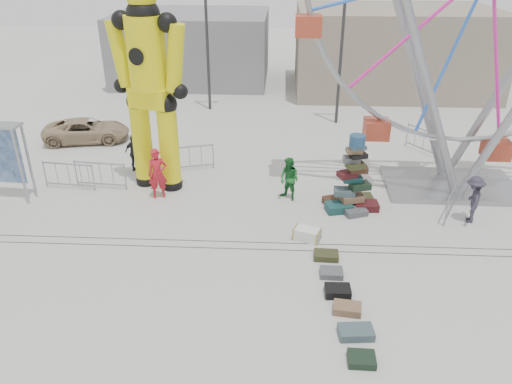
# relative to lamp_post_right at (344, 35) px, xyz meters

# --- Properties ---
(ground) EXTENTS (90.00, 90.00, 0.00)m
(ground) POSITION_rel_lamp_post_right_xyz_m (-3.09, -13.00, -4.48)
(ground) COLOR #9E9E99
(ground) RESTS_ON ground
(track_line_near) EXTENTS (40.00, 0.04, 0.01)m
(track_line_near) POSITION_rel_lamp_post_right_xyz_m (-3.09, -12.40, -4.48)
(track_line_near) COLOR #47443F
(track_line_near) RESTS_ON ground
(track_line_far) EXTENTS (40.00, 0.04, 0.01)m
(track_line_far) POSITION_rel_lamp_post_right_xyz_m (-3.09, -12.00, -4.48)
(track_line_far) COLOR #47443F
(track_line_far) RESTS_ON ground
(building_right) EXTENTS (12.00, 8.00, 5.00)m
(building_right) POSITION_rel_lamp_post_right_xyz_m (3.91, 7.00, -1.98)
(building_right) COLOR gray
(building_right) RESTS_ON ground
(building_left) EXTENTS (10.00, 8.00, 4.40)m
(building_left) POSITION_rel_lamp_post_right_xyz_m (-9.09, 9.00, -2.28)
(building_left) COLOR gray
(building_left) RESTS_ON ground
(lamp_post_right) EXTENTS (1.41, 0.25, 8.00)m
(lamp_post_right) POSITION_rel_lamp_post_right_xyz_m (0.00, 0.00, 0.00)
(lamp_post_right) COLOR #2D2D30
(lamp_post_right) RESTS_ON ground
(lamp_post_left) EXTENTS (1.41, 0.25, 8.00)m
(lamp_post_left) POSITION_rel_lamp_post_right_xyz_m (-7.00, 2.00, 0.00)
(lamp_post_left) COLOR #2D2D30
(lamp_post_left) RESTS_ON ground
(suitcase_tower) EXTENTS (2.01, 1.77, 2.78)m
(suitcase_tower) POSITION_rel_lamp_post_right_xyz_m (-0.43, -9.46, -3.70)
(suitcase_tower) COLOR #164243
(suitcase_tower) RESTS_ON ground
(crash_test_dummy) EXTENTS (3.10, 1.40, 7.80)m
(crash_test_dummy) POSITION_rel_lamp_post_right_xyz_m (-7.74, -8.04, -0.37)
(crash_test_dummy) COLOR black
(crash_test_dummy) RESTS_ON ground
(steamer_trunk) EXTENTS (0.95, 0.75, 0.39)m
(steamer_trunk) POSITION_rel_lamp_post_right_xyz_m (-2.09, -11.74, -4.29)
(steamer_trunk) COLOR silver
(steamer_trunk) RESTS_ON ground
(row_case_0) EXTENTS (0.76, 0.53, 0.20)m
(row_case_0) POSITION_rel_lamp_post_right_xyz_m (-1.55, -12.77, -4.38)
(row_case_0) COLOR #33361B
(row_case_0) RESTS_ON ground
(row_case_1) EXTENTS (0.67, 0.52, 0.18)m
(row_case_1) POSITION_rel_lamp_post_right_xyz_m (-1.46, -13.65, -4.39)
(row_case_1) COLOR #4E5155
(row_case_1) RESTS_ON ground
(row_case_2) EXTENTS (0.71, 0.53, 0.24)m
(row_case_2) POSITION_rel_lamp_post_right_xyz_m (-1.36, -14.52, -4.36)
(row_case_2) COLOR black
(row_case_2) RESTS_ON ground
(row_case_3) EXTENTS (0.78, 0.57, 0.22)m
(row_case_3) POSITION_rel_lamp_post_right_xyz_m (-1.18, -15.21, -4.37)
(row_case_3) COLOR brown
(row_case_3) RESTS_ON ground
(row_case_4) EXTENTS (0.90, 0.60, 0.22)m
(row_case_4) POSITION_rel_lamp_post_right_xyz_m (-1.06, -16.08, -4.37)
(row_case_4) COLOR #3F535A
(row_case_4) RESTS_ON ground
(row_case_5) EXTENTS (0.64, 0.53, 0.19)m
(row_case_5) POSITION_rel_lamp_post_right_xyz_m (-1.04, -16.95, -4.39)
(row_case_5) COLOR black
(row_case_5) RESTS_ON ground
(barricade_dummy_a) EXTENTS (2.00, 0.33, 1.10)m
(barricade_dummy_a) POSITION_rel_lamp_post_right_xyz_m (-11.11, -8.52, -3.93)
(barricade_dummy_a) COLOR gray
(barricade_dummy_a) RESTS_ON ground
(barricade_dummy_b) EXTENTS (2.00, 0.30, 1.10)m
(barricade_dummy_b) POSITION_rel_lamp_post_right_xyz_m (-9.92, -8.38, -3.93)
(barricade_dummy_b) COLOR gray
(barricade_dummy_b) RESTS_ON ground
(barricade_dummy_c) EXTENTS (1.95, 0.67, 1.10)m
(barricade_dummy_c) POSITION_rel_lamp_post_right_xyz_m (-6.78, -6.53, -3.93)
(barricade_dummy_c) COLOR gray
(barricade_dummy_c) RESTS_ON ground
(barricade_wheel_front) EXTENTS (1.01, 1.82, 1.10)m
(barricade_wheel_front) POSITION_rel_lamp_post_right_xyz_m (3.04, -9.75, -3.93)
(barricade_wheel_front) COLOR gray
(barricade_wheel_front) RESTS_ON ground
(barricade_wheel_back) EXTENTS (1.19, 1.72, 1.10)m
(barricade_wheel_back) POSITION_rel_lamp_post_right_xyz_m (3.44, -4.01, -3.93)
(barricade_wheel_back) COLOR gray
(barricade_wheel_back) RESTS_ON ground
(pedestrian_red) EXTENTS (0.80, 0.64, 1.91)m
(pedestrian_red) POSITION_rel_lamp_post_right_xyz_m (-7.51, -9.02, -3.53)
(pedestrian_red) COLOR #AC1823
(pedestrian_red) RESTS_ON ground
(pedestrian_green) EXTENTS (1.01, 0.98, 1.64)m
(pedestrian_green) POSITION_rel_lamp_post_right_xyz_m (-2.66, -8.92, -3.66)
(pedestrian_green) COLOR #175F24
(pedestrian_green) RESTS_ON ground
(pedestrian_black) EXTENTS (1.02, 0.69, 1.60)m
(pedestrian_black) POSITION_rel_lamp_post_right_xyz_m (-9.00, -6.71, -3.68)
(pedestrian_black) COLOR black
(pedestrian_black) RESTS_ON ground
(pedestrian_grey) EXTENTS (0.89, 1.21, 1.67)m
(pedestrian_grey) POSITION_rel_lamp_post_right_xyz_m (3.53, -10.24, -3.65)
(pedestrian_grey) COLOR #292734
(pedestrian_grey) RESTS_ON ground
(parked_suv) EXTENTS (4.20, 2.51, 1.09)m
(parked_suv) POSITION_rel_lamp_post_right_xyz_m (-12.28, -3.40, -3.94)
(parked_suv) COLOR tan
(parked_suv) RESTS_ON ground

